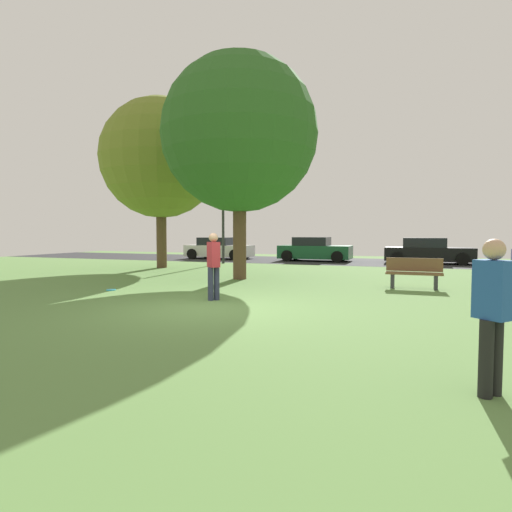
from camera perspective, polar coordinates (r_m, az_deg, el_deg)
The scene contains 12 objects.
ground_plane at distance 9.45m, azimuth -6.15°, elevation -6.99°, with size 44.00×44.00×0.00m, color #5B8442.
road_strip at distance 24.72m, azimuth 10.80°, elevation -0.69°, with size 44.00×6.40×0.01m, color #28282B.
birch_tree_lone at distance 20.68m, azimuth -12.73°, elevation 12.68°, with size 5.54×5.54×7.88m.
oak_tree_left at distance 15.43m, azimuth -2.25°, elevation 16.05°, with size 5.48×5.48×7.85m.
person_thrower at distance 10.41m, azimuth -5.73°, elevation -0.98°, with size 0.39×0.37×1.65m.
person_catcher at distance 4.94m, azimuth 29.20°, elevation -6.42°, with size 0.39×0.37×1.61m.
frisbee_disc at distance 12.91m, azimuth -18.93°, elevation -4.33°, with size 0.27×0.27×0.03m, color #2DB2E0.
parked_car_white at distance 26.72m, azimuth -5.03°, elevation 0.97°, with size 4.11×2.05×1.34m.
parked_car_green at distance 24.78m, azimuth 7.89°, elevation 0.82°, with size 4.08×2.11×1.38m.
parked_car_black at distance 24.41m, azimuth 22.12°, elevation 0.55°, with size 4.45×2.05×1.37m.
park_bench at distance 13.43m, azimuth 20.50°, elevation -2.14°, with size 1.60×0.45×0.90m.
street_lamp_post at distance 22.64m, azimuth -4.45°, elevation 4.69°, with size 0.14×0.14×4.50m, color #2D2D33.
Camera 1 is at (4.20, -8.30, 1.68)m, focal length 29.71 mm.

